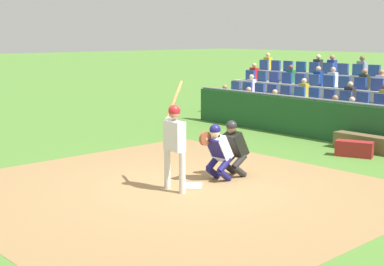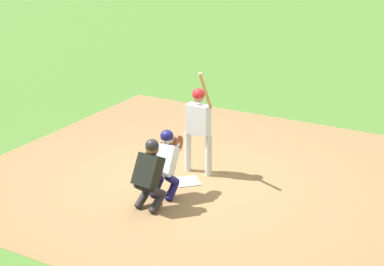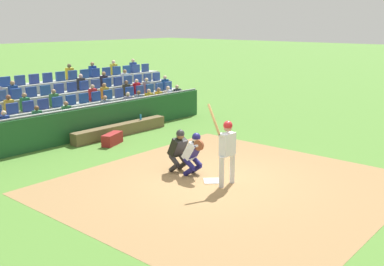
{
  "view_description": "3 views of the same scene",
  "coord_description": "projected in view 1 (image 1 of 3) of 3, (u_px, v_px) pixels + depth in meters",
  "views": [
    {
      "loc": [
        -8.41,
        7.4,
        3.1
      ],
      "look_at": [
        0.2,
        -0.2,
        1.07
      ],
      "focal_mm": 52.42,
      "sensor_mm": 36.0,
      "label": 1
    },
    {
      "loc": [
        5.17,
        -8.71,
        4.73
      ],
      "look_at": [
        0.37,
        -0.47,
        1.22
      ],
      "focal_mm": 54.5,
      "sensor_mm": 36.0,
      "label": 2
    },
    {
      "loc": [
        9.04,
        7.3,
        4.21
      ],
      "look_at": [
        0.16,
        -0.58,
        1.29
      ],
      "focal_mm": 42.4,
      "sensor_mm": 36.0,
      "label": 3
    }
  ],
  "objects": [
    {
      "name": "equipment_duffel_bag",
      "position": [
        354.0,
        149.0,
        14.36
      ],
      "size": [
        0.99,
        0.68,
        0.4
      ],
      "primitive_type": "cube",
      "rotation": [
        0.0,
        0.0,
        0.39
      ],
      "color": "maroon",
      "rests_on": "ground_plane"
    },
    {
      "name": "home_plate_umpire",
      "position": [
        234.0,
        146.0,
        12.26
      ],
      "size": [
        0.49,
        0.5,
        1.28
      ],
      "color": "#282627",
      "rests_on": "ground_plane"
    },
    {
      "name": "home_plate_marker",
      "position": [
        191.0,
        186.0,
        11.57
      ],
      "size": [
        0.62,
        0.62,
        0.02
      ],
      "primitive_type": "cube",
      "rotation": [
        0.0,
        0.0,
        0.79
      ],
      "color": "white",
      "rests_on": "infield_dirt_patch"
    },
    {
      "name": "batter_at_plate",
      "position": [
        174.0,
        138.0,
        11.06
      ],
      "size": [
        0.62,
        0.58,
        2.18
      ],
      "color": "silver",
      "rests_on": "ground_plane"
    },
    {
      "name": "infield_dirt_patch",
      "position": [
        173.0,
        191.0,
        11.24
      ],
      "size": [
        8.45,
        8.09,
        0.01
      ],
      "primitive_type": "cube",
      "rotation": [
        0.0,
        0.0,
        0.02
      ],
      "color": "#977348",
      "rests_on": "ground_plane"
    },
    {
      "name": "catcher_crouching",
      "position": [
        217.0,
        149.0,
        11.87
      ],
      "size": [
        0.49,
        0.73,
        1.26
      ],
      "color": "navy",
      "rests_on": "ground_plane"
    },
    {
      "name": "ground_plane",
      "position": [
        191.0,
        186.0,
        11.57
      ],
      "size": [
        160.0,
        160.0,
        0.0
      ],
      "primitive_type": "plane",
      "color": "#4E7F31"
    },
    {
      "name": "dugout_wall",
      "position": [
        363.0,
        126.0,
        15.63
      ],
      "size": [
        13.17,
        0.24,
        1.22
      ],
      "color": "#1C4F25",
      "rests_on": "ground_plane"
    }
  ]
}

